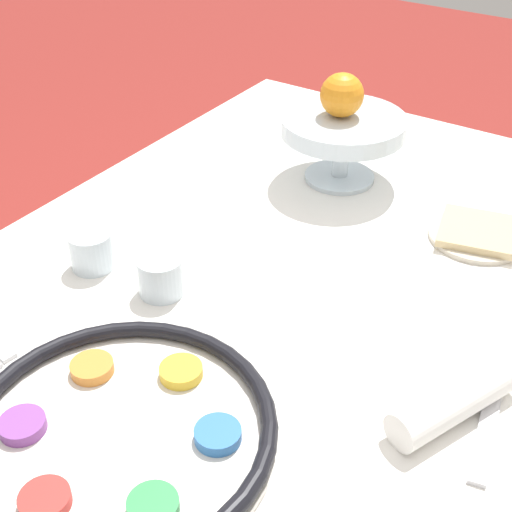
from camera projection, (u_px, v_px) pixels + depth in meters
The scene contains 9 objects.
dining_table at pixel (283, 501), 1.14m from camera, with size 1.49×1.03×0.71m.
seder_plate at pixel (120, 431), 0.78m from camera, with size 0.35×0.35×0.03m.
fruit_stand at pixel (343, 130), 1.23m from camera, with size 0.22×0.22×0.12m.
orange_fruit at pixel (342, 95), 1.20m from camera, with size 0.07×0.07×0.07m.
bread_plate at pixel (477, 234), 1.12m from camera, with size 0.15×0.15×0.02m.
napkin_roll at pixel (454, 401), 0.81m from camera, with size 0.18×0.11×0.05m.
cup_near at pixel (161, 276), 1.00m from camera, with size 0.07×0.07×0.06m.
cup_far at pixel (92, 250), 1.05m from camera, with size 0.07×0.07×0.06m.
spoon at pixel (486, 434), 0.80m from camera, with size 0.15×0.05×0.01m.
Camera 1 is at (-0.62, -0.36, 1.33)m, focal length 50.00 mm.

